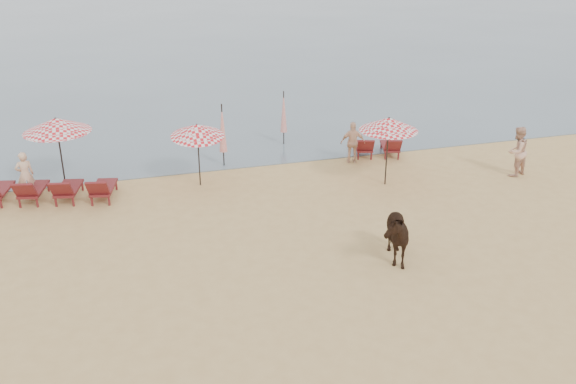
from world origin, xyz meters
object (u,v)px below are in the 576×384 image
(beachgoer_left, at_px, (25,175))
(umbrella_open_right, at_px, (389,124))
(beachgoer_right_a, at_px, (517,151))
(umbrella_open_left_a, at_px, (56,125))
(umbrella_open_left_b, at_px, (197,130))
(lounger_cluster_right, at_px, (377,146))
(umbrella_closed_left, at_px, (284,112))
(beachgoer_right_b, at_px, (353,143))
(umbrella_closed_right, at_px, (223,128))
(cow, at_px, (392,233))
(lounger_cluster_left, at_px, (49,189))

(beachgoer_left, bearing_deg, umbrella_open_right, 157.39)
(beachgoer_left, height_order, beachgoer_right_a, beachgoer_right_a)
(umbrella_open_left_a, height_order, umbrella_open_left_b, umbrella_open_left_a)
(lounger_cluster_right, distance_m, umbrella_open_left_b, 7.28)
(umbrella_open_right, bearing_deg, beachgoer_right_a, -24.92)
(umbrella_closed_left, bearing_deg, umbrella_open_left_b, -139.95)
(beachgoer_right_b, bearing_deg, beachgoer_right_a, 164.32)
(umbrella_closed_right, bearing_deg, umbrella_open_left_a, -174.30)
(umbrella_open_left_a, distance_m, beachgoer_right_b, 10.47)
(beachgoer_left, bearing_deg, beachgoer_right_a, 158.86)
(umbrella_open_left_b, relative_size, umbrella_closed_left, 1.03)
(umbrella_open_left_b, height_order, umbrella_closed_right, umbrella_closed_right)
(umbrella_open_right, xyz_separation_m, beachgoer_right_a, (4.81, -0.48, -1.28))
(lounger_cluster_right, height_order, umbrella_open_left_b, umbrella_open_left_b)
(umbrella_closed_right, bearing_deg, beachgoer_left, -171.75)
(beachgoer_right_a, bearing_deg, umbrella_open_right, -27.02)
(lounger_cluster_right, relative_size, cow, 1.09)
(umbrella_open_left_a, height_order, umbrella_open_right, umbrella_open_left_a)
(cow, bearing_deg, beachgoer_left, 155.95)
(lounger_cluster_right, xyz_separation_m, umbrella_open_left_b, (-7.04, -0.98, 1.58))
(umbrella_open_right, distance_m, beachgoer_left, 12.16)
(umbrella_open_right, relative_size, umbrella_closed_left, 1.09)
(umbrella_open_left_a, xyz_separation_m, cow, (8.71, -7.56, -1.48))
(umbrella_open_left_a, height_order, umbrella_closed_right, umbrella_open_left_a)
(cow, bearing_deg, beachgoer_right_b, 88.83)
(umbrella_open_left_b, bearing_deg, cow, -54.92)
(umbrella_closed_right, height_order, cow, umbrella_closed_right)
(umbrella_closed_left, distance_m, beachgoer_left, 9.98)
(umbrella_closed_left, xyz_separation_m, beachgoer_right_a, (7.09, -5.46, -0.47))
(umbrella_open_left_a, xyz_separation_m, umbrella_open_right, (10.70, -2.69, -0.07))
(umbrella_open_left_a, height_order, cow, umbrella_open_left_a)
(umbrella_open_left_a, relative_size, cow, 1.36)
(lounger_cluster_right, height_order, umbrella_closed_left, umbrella_closed_left)
(beachgoer_right_a, bearing_deg, lounger_cluster_left, -28.84)
(umbrella_closed_right, bearing_deg, beachgoer_right_b, -11.28)
(beachgoer_right_b, bearing_deg, umbrella_closed_right, 1.50)
(lounger_cluster_left, xyz_separation_m, umbrella_open_left_a, (0.44, 1.08, 1.81))
(umbrella_open_left_b, height_order, umbrella_closed_left, umbrella_open_left_b)
(umbrella_open_left_b, height_order, beachgoer_left, umbrella_open_left_b)
(cow, distance_m, beachgoer_right_b, 7.37)
(lounger_cluster_right, distance_m, umbrella_open_right, 3.31)
(lounger_cluster_right, relative_size, umbrella_open_left_b, 0.88)
(umbrella_open_left_b, bearing_deg, beachgoer_right_b, 8.40)
(cow, bearing_deg, beachgoer_right_a, 44.66)
(umbrella_open_right, distance_m, beachgoer_right_a, 5.00)
(beachgoer_left, bearing_deg, umbrella_open_left_a, -171.86)
(umbrella_open_left_a, bearing_deg, lounger_cluster_left, -96.07)
(cow, bearing_deg, lounger_cluster_right, 81.26)
(umbrella_open_left_b, xyz_separation_m, beachgoer_left, (-5.66, 0.58, -1.20))
(lounger_cluster_left, xyz_separation_m, umbrella_open_right, (11.14, -1.62, 1.74))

